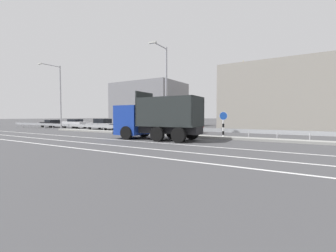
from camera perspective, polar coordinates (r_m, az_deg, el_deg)
The scene contains 18 objects.
ground_plane at distance 18.34m, azimuth -1.56°, elevation -3.16°, with size 320.00×320.00×0.00m, color #424244.
lane_strip_0 at distance 16.00m, azimuth -6.24°, elevation -4.00°, with size 62.10×0.16×0.01m, color silver.
lane_strip_1 at distance 14.09m, azimuth -12.64°, elevation -4.93°, with size 62.10×0.16×0.01m, color silver.
lane_strip_2 at distance 12.77m, azimuth -18.81°, elevation -5.77°, with size 62.10×0.16×0.01m, color silver.
median_island at distance 20.34m, azimuth 2.09°, elevation -2.35°, with size 34.15×1.10×0.18m, color gray.
median_guardrail at distance 21.01m, azimuth 3.17°, elevation -0.88°, with size 62.10×0.09×0.78m.
dump_truck at distance 17.88m, azimuth -5.22°, elevation 1.06°, with size 7.10×2.92×3.72m.
median_road_sign at distance 18.54m, azimuth 13.87°, elevation 0.31°, with size 0.67×0.16×2.17m.
street_lamp_0 at distance 32.72m, azimuth -26.00°, elevation 7.36°, with size 0.70×2.77×8.37m.
street_lamp_1 at distance 20.57m, azimuth -0.74°, elevation 10.11°, with size 0.71×2.49×8.05m.
parked_car_0 at distance 41.29m, azimuth -27.37°, elevation 0.61°, with size 4.13×2.16×1.23m.
parked_car_1 at distance 36.79m, azimuth -22.58°, elevation 0.61°, with size 4.21×1.98×1.38m.
parked_car_2 at distance 31.84m, azimuth -16.39°, elevation 0.46°, with size 4.92×2.02×1.47m.
parked_car_3 at distance 28.02m, azimuth -7.14°, elevation 0.26°, with size 3.95×2.06×1.42m.
parked_car_4 at distance 24.89m, azimuth 3.44°, elevation 0.01°, with size 4.52×1.90×1.41m.
background_building_0 at distance 43.19m, azimuth -4.81°, elevation 5.40°, with size 12.28×9.17×8.00m, color gray.
background_building_1 at distance 37.59m, azimuth 26.43°, elevation 6.70°, with size 16.11×9.31×9.46m, color gray.
church_tower at distance 50.52m, azimuth 18.41°, elevation 7.42°, with size 3.60×3.60×13.67m.
Camera 1 is at (9.97, -15.28, 1.81)m, focal length 24.00 mm.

